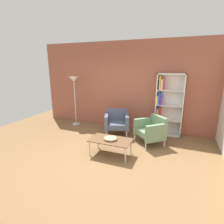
{
  "coord_description": "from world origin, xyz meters",
  "views": [
    {
      "loc": [
        1.74,
        -3.23,
        2.11
      ],
      "look_at": [
        0.1,
        0.84,
        0.95
      ],
      "focal_mm": 28.02,
      "sensor_mm": 36.0,
      "label": 1
    }
  ],
  "objects_px": {
    "coffee_table_low": "(111,141)",
    "decorative_bowl": "(111,138)",
    "armchair_corner_red": "(152,129)",
    "floor_lamp_torchiere": "(74,85)",
    "bookshelf_tall": "(166,105)",
    "armchair_spare_guest": "(117,122)"
  },
  "relations": [
    {
      "from": "armchair_corner_red",
      "to": "floor_lamp_torchiere",
      "type": "height_order",
      "value": "floor_lamp_torchiere"
    },
    {
      "from": "bookshelf_tall",
      "to": "floor_lamp_torchiere",
      "type": "distance_m",
      "value": 3.19
    },
    {
      "from": "bookshelf_tall",
      "to": "armchair_spare_guest",
      "type": "height_order",
      "value": "bookshelf_tall"
    },
    {
      "from": "bookshelf_tall",
      "to": "armchair_corner_red",
      "type": "bearing_deg",
      "value": -107.02
    },
    {
      "from": "coffee_table_low",
      "to": "decorative_bowl",
      "type": "height_order",
      "value": "decorative_bowl"
    },
    {
      "from": "bookshelf_tall",
      "to": "armchair_corner_red",
      "type": "distance_m",
      "value": 1.05
    },
    {
      "from": "coffee_table_low",
      "to": "armchair_spare_guest",
      "type": "xyz_separation_m",
      "value": [
        -0.34,
        1.31,
        0.05
      ]
    },
    {
      "from": "bookshelf_tall",
      "to": "floor_lamp_torchiere",
      "type": "xyz_separation_m",
      "value": [
        -3.14,
        -0.23,
        0.51
      ]
    },
    {
      "from": "bookshelf_tall",
      "to": "armchair_spare_guest",
      "type": "bearing_deg",
      "value": -157.69
    },
    {
      "from": "floor_lamp_torchiere",
      "to": "decorative_bowl",
      "type": "bearing_deg",
      "value": -38.78
    },
    {
      "from": "floor_lamp_torchiere",
      "to": "armchair_spare_guest",
      "type": "bearing_deg",
      "value": -11.29
    },
    {
      "from": "decorative_bowl",
      "to": "armchair_spare_guest",
      "type": "height_order",
      "value": "armchair_spare_guest"
    },
    {
      "from": "bookshelf_tall",
      "to": "armchair_corner_red",
      "type": "xyz_separation_m",
      "value": [
        -0.27,
        -0.87,
        -0.52
      ]
    },
    {
      "from": "decorative_bowl",
      "to": "bookshelf_tall",
      "type": "bearing_deg",
      "value": 60.46
    },
    {
      "from": "decorative_bowl",
      "to": "floor_lamp_torchiere",
      "type": "distance_m",
      "value": 2.84
    },
    {
      "from": "armchair_corner_red",
      "to": "bookshelf_tall",
      "type": "bearing_deg",
      "value": 120.5
    },
    {
      "from": "coffee_table_low",
      "to": "floor_lamp_torchiere",
      "type": "xyz_separation_m",
      "value": [
        -2.07,
        1.66,
        1.08
      ]
    },
    {
      "from": "armchair_spare_guest",
      "to": "coffee_table_low",
      "type": "bearing_deg",
      "value": -96.3
    },
    {
      "from": "decorative_bowl",
      "to": "floor_lamp_torchiere",
      "type": "height_order",
      "value": "floor_lamp_torchiere"
    },
    {
      "from": "bookshelf_tall",
      "to": "armchair_spare_guest",
      "type": "relative_size",
      "value": 2.13
    },
    {
      "from": "bookshelf_tall",
      "to": "decorative_bowl",
      "type": "xyz_separation_m",
      "value": [
        -1.07,
        -1.89,
        -0.5
      ]
    },
    {
      "from": "coffee_table_low",
      "to": "floor_lamp_torchiere",
      "type": "distance_m",
      "value": 2.86
    }
  ]
}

